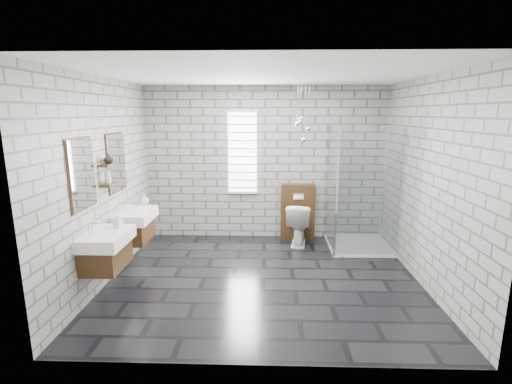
{
  "coord_description": "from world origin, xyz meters",
  "views": [
    {
      "loc": [
        0.05,
        -4.75,
        2.24
      ],
      "look_at": [
        -0.11,
        0.35,
        1.15
      ],
      "focal_mm": 26.0,
      "sensor_mm": 36.0,
      "label": 1
    }
  ],
  "objects_px": {
    "cistern_panel": "(298,212)",
    "toilet": "(299,223)",
    "vanity_right": "(133,217)",
    "shower_enclosure": "(355,220)",
    "vanity_left": "(103,240)"
  },
  "relations": [
    {
      "from": "vanity_left",
      "to": "shower_enclosure",
      "type": "bearing_deg",
      "value": 27.76
    },
    {
      "from": "cistern_panel",
      "to": "toilet",
      "type": "relative_size",
      "value": 1.39
    },
    {
      "from": "vanity_left",
      "to": "vanity_right",
      "type": "distance_m",
      "value": 0.99
    },
    {
      "from": "vanity_right",
      "to": "shower_enclosure",
      "type": "distance_m",
      "value": 3.51
    },
    {
      "from": "toilet",
      "to": "vanity_right",
      "type": "bearing_deg",
      "value": 30.95
    },
    {
      "from": "vanity_left",
      "to": "cistern_panel",
      "type": "height_order",
      "value": "vanity_left"
    },
    {
      "from": "vanity_right",
      "to": "cistern_panel",
      "type": "relative_size",
      "value": 1.57
    },
    {
      "from": "vanity_right",
      "to": "shower_enclosure",
      "type": "xyz_separation_m",
      "value": [
        3.41,
        0.81,
        -0.25
      ]
    },
    {
      "from": "vanity_left",
      "to": "toilet",
      "type": "xyz_separation_m",
      "value": [
        2.5,
        2.06,
        -0.4
      ]
    },
    {
      "from": "vanity_right",
      "to": "cistern_panel",
      "type": "distance_m",
      "value": 2.84
    },
    {
      "from": "cistern_panel",
      "to": "shower_enclosure",
      "type": "relative_size",
      "value": 0.49
    },
    {
      "from": "vanity_right",
      "to": "toilet",
      "type": "height_order",
      "value": "vanity_right"
    },
    {
      "from": "toilet",
      "to": "vanity_left",
      "type": "bearing_deg",
      "value": 47.18
    },
    {
      "from": "toilet",
      "to": "shower_enclosure",
      "type": "bearing_deg",
      "value": 171.3
    },
    {
      "from": "cistern_panel",
      "to": "vanity_right",
      "type": "bearing_deg",
      "value": -152.07
    }
  ]
}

